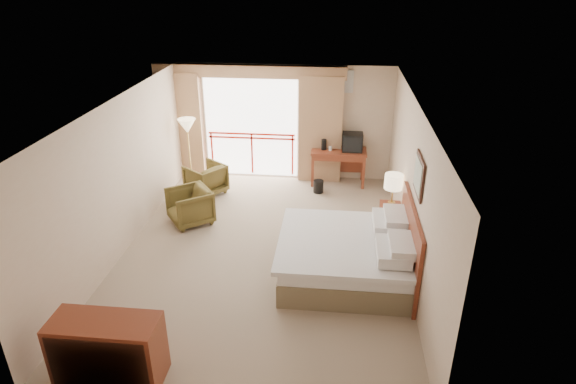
# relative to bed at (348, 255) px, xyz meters

# --- Properties ---
(floor) EXTENTS (7.00, 7.00, 0.00)m
(floor) POSITION_rel_bed_xyz_m (-1.50, 0.60, -0.38)
(floor) COLOR gray
(floor) RESTS_ON ground
(ceiling) EXTENTS (7.00, 7.00, 0.00)m
(ceiling) POSITION_rel_bed_xyz_m (-1.50, 0.60, 2.32)
(ceiling) COLOR white
(ceiling) RESTS_ON wall_back
(wall_back) EXTENTS (5.00, 0.00, 5.00)m
(wall_back) POSITION_rel_bed_xyz_m (-1.50, 4.10, 0.97)
(wall_back) COLOR #CEB296
(wall_back) RESTS_ON ground
(wall_front) EXTENTS (5.00, 0.00, 5.00)m
(wall_front) POSITION_rel_bed_xyz_m (-1.50, -2.90, 0.97)
(wall_front) COLOR #CEB296
(wall_front) RESTS_ON ground
(wall_left) EXTENTS (0.00, 7.00, 7.00)m
(wall_left) POSITION_rel_bed_xyz_m (-4.00, 0.60, 0.97)
(wall_left) COLOR #CEB296
(wall_left) RESTS_ON ground
(wall_right) EXTENTS (0.00, 7.00, 7.00)m
(wall_right) POSITION_rel_bed_xyz_m (1.00, 0.60, 0.97)
(wall_right) COLOR #CEB296
(wall_right) RESTS_ON ground
(balcony_door) EXTENTS (2.40, 0.00, 2.40)m
(balcony_door) POSITION_rel_bed_xyz_m (-2.30, 4.08, 0.82)
(balcony_door) COLOR white
(balcony_door) RESTS_ON wall_back
(balcony_railing) EXTENTS (2.09, 0.03, 1.02)m
(balcony_railing) POSITION_rel_bed_xyz_m (-2.30, 4.06, 0.44)
(balcony_railing) COLOR red
(balcony_railing) RESTS_ON wall_back
(curtain_left) EXTENTS (1.00, 0.26, 2.50)m
(curtain_left) POSITION_rel_bed_xyz_m (-3.95, 3.95, 0.87)
(curtain_left) COLOR #956D4E
(curtain_left) RESTS_ON wall_back
(curtain_right) EXTENTS (1.00, 0.26, 2.50)m
(curtain_right) POSITION_rel_bed_xyz_m (-0.65, 3.95, 0.87)
(curtain_right) COLOR #956D4E
(curtain_right) RESTS_ON wall_back
(valance) EXTENTS (4.40, 0.22, 0.28)m
(valance) POSITION_rel_bed_xyz_m (-2.30, 3.98, 2.17)
(valance) COLOR #956D4E
(valance) RESTS_ON wall_back
(hvac_vent) EXTENTS (0.50, 0.04, 0.50)m
(hvac_vent) POSITION_rel_bed_xyz_m (-0.20, 4.07, 1.97)
(hvac_vent) COLOR silver
(hvac_vent) RESTS_ON wall_back
(bed) EXTENTS (2.13, 2.06, 0.97)m
(bed) POSITION_rel_bed_xyz_m (0.00, 0.00, 0.00)
(bed) COLOR brown
(bed) RESTS_ON floor
(headboard) EXTENTS (0.06, 2.10, 1.30)m
(headboard) POSITION_rel_bed_xyz_m (0.96, 0.00, 0.27)
(headboard) COLOR maroon
(headboard) RESTS_ON wall_right
(framed_art) EXTENTS (0.04, 0.72, 0.60)m
(framed_art) POSITION_rel_bed_xyz_m (0.97, 0.00, 1.47)
(framed_art) COLOR black
(framed_art) RESTS_ON wall_right
(nightstand) EXTENTS (0.44, 0.52, 0.60)m
(nightstand) POSITION_rel_bed_xyz_m (0.81, 1.45, -0.07)
(nightstand) COLOR maroon
(nightstand) RESTS_ON floor
(table_lamp) EXTENTS (0.34, 0.34, 0.60)m
(table_lamp) POSITION_rel_bed_xyz_m (0.81, 1.50, 0.69)
(table_lamp) COLOR tan
(table_lamp) RESTS_ON nightstand
(phone) EXTENTS (0.19, 0.17, 0.07)m
(phone) POSITION_rel_bed_xyz_m (0.76, 1.30, 0.26)
(phone) COLOR black
(phone) RESTS_ON nightstand
(desk) EXTENTS (1.27, 0.61, 0.83)m
(desk) POSITION_rel_bed_xyz_m (-0.20, 3.82, 0.27)
(desk) COLOR maroon
(desk) RESTS_ON floor
(tv) EXTENTS (0.46, 0.37, 0.42)m
(tv) POSITION_rel_bed_xyz_m (0.10, 3.76, 0.66)
(tv) COLOR black
(tv) RESTS_ON desk
(coffee_maker) EXTENTS (0.14, 0.14, 0.25)m
(coffee_maker) POSITION_rel_bed_xyz_m (-0.55, 3.76, 0.58)
(coffee_maker) COLOR black
(coffee_maker) RESTS_ON desk
(cup) EXTENTS (0.09, 0.09, 0.10)m
(cup) POSITION_rel_bed_xyz_m (-0.40, 3.71, 0.50)
(cup) COLOR white
(cup) RESTS_ON desk
(wastebasket) EXTENTS (0.26, 0.26, 0.29)m
(wastebasket) POSITION_rel_bed_xyz_m (-0.63, 3.20, -0.23)
(wastebasket) COLOR black
(wastebasket) RESTS_ON floor
(armchair_far) EXTENTS (1.06, 1.05, 0.70)m
(armchair_far) POSITION_rel_bed_xyz_m (-3.16, 2.89, -0.38)
(armchair_far) COLOR #493D19
(armchair_far) RESTS_ON floor
(armchair_near) EXTENTS (1.09, 1.09, 0.72)m
(armchair_near) POSITION_rel_bed_xyz_m (-3.12, 1.51, -0.38)
(armchair_near) COLOR #493D19
(armchair_near) RESTS_ON floor
(side_table) EXTENTS (0.44, 0.44, 0.48)m
(side_table) POSITION_rel_bed_xyz_m (-3.25, 2.07, -0.05)
(side_table) COLOR black
(side_table) RESTS_ON floor
(book) EXTENTS (0.18, 0.24, 0.02)m
(book) POSITION_rel_bed_xyz_m (-3.25, 2.07, 0.11)
(book) COLOR white
(book) RESTS_ON side_table
(floor_lamp) EXTENTS (0.41, 0.41, 1.59)m
(floor_lamp) POSITION_rel_bed_xyz_m (-3.63, 3.35, 0.99)
(floor_lamp) COLOR tan
(floor_lamp) RESTS_ON floor
(dresser) EXTENTS (1.32, 0.56, 0.88)m
(dresser) POSITION_rel_bed_xyz_m (-2.94, -2.54, 0.06)
(dresser) COLOR maroon
(dresser) RESTS_ON floor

